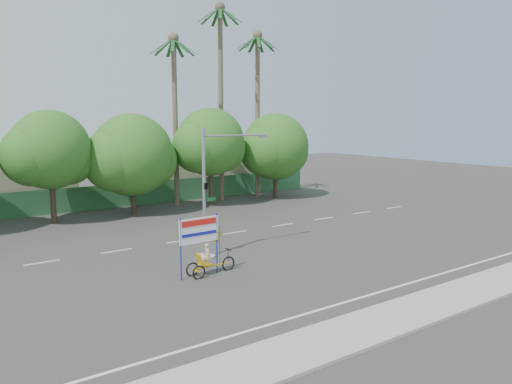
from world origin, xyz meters
TOP-DOWN VIEW (x-y plane):
  - ground at (0.00, 0.00)m, footprint 120.00×120.00m
  - sidewalk_near at (0.00, -7.50)m, footprint 50.00×2.40m
  - fence at (0.00, 21.50)m, footprint 38.00×0.08m
  - building_right at (8.00, 26.00)m, footprint 14.00×8.00m
  - tree_left at (-7.05, 18.00)m, footprint 6.66×5.60m
  - tree_center at (-1.05, 18.00)m, footprint 7.62×6.40m
  - tree_right at (5.95, 18.00)m, footprint 6.90×5.80m
  - tree_far_right at (12.95, 18.00)m, footprint 7.38×6.20m
  - palm_tall at (8.00, 19.50)m, footprint 3.73×3.79m
  - palm_mid at (12.00, 19.50)m, footprint 3.73×3.79m
  - palm_short at (3.50, 19.50)m, footprint 3.73×3.79m
  - traffic_signal at (-2.20, 3.98)m, footprint 4.72×1.10m
  - trike_billboard at (-4.06, 1.25)m, footprint 3.06×0.72m

SIDE VIEW (x-z plane):
  - ground at x=0.00m, z-range 0.00..0.00m
  - sidewalk_near at x=0.00m, z-range 0.00..0.12m
  - fence at x=0.00m, z-range 0.00..2.00m
  - trike_billboard at x=-4.06m, z-range -0.29..2.71m
  - building_right at x=8.00m, z-range 0.00..3.60m
  - traffic_signal at x=-2.20m, z-range -0.58..6.42m
  - tree_center at x=-1.05m, z-range 0.54..8.39m
  - tree_far_right at x=12.95m, z-range 0.68..8.61m
  - tree_left at x=-7.05m, z-range 1.02..9.09m
  - tree_right at x=5.95m, z-range 1.06..9.42m
  - palm_short at x=3.50m, z-range 1.64..16.09m
  - palm_mid at x=12.00m, z-range 1.67..17.12m
  - palm_tall at x=8.00m, z-range 1.74..19.19m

